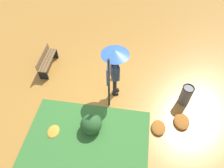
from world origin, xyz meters
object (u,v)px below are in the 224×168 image
Objects in this scene: person_with_umbrella at (115,62)px; trash_bin at (186,95)px; info_sign_post at (108,79)px; park_bench at (47,61)px; handbag at (115,74)px.

person_with_umbrella is 2.45× the size of trash_bin.
info_sign_post is (-0.67, 0.12, -0.11)m from person_with_umbrella.
handbag is at bearing -91.37° from park_bench.
handbag is 2.85m from trash_bin.
info_sign_post is at bearing -118.01° from park_bench.
park_bench is at bearing 80.09° from trash_bin.
handbag is at bearing -0.92° from info_sign_post.
handbag is at bearing 6.89° from person_with_umbrella.
trash_bin is (-0.90, -2.69, 0.29)m from handbag.
park_bench is 1.68× the size of trash_bin.
handbag is 0.44× the size of trash_bin.
trash_bin reaches higher than park_bench.
handbag is 0.26× the size of park_bench.
info_sign_post is at bearing 170.25° from person_with_umbrella.
person_with_umbrella is at bearing -9.75° from info_sign_post.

